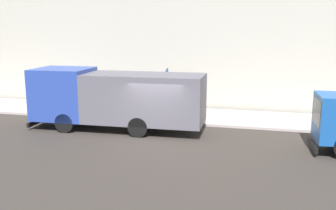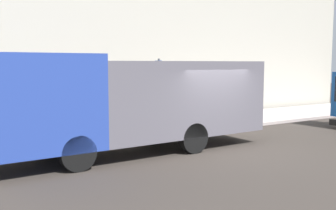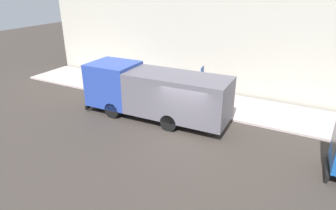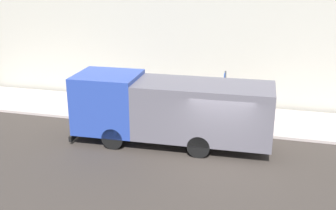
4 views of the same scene
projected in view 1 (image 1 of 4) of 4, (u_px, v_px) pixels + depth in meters
The scene contains 6 objects.
ground at pixel (154, 140), 17.24m from camera, with size 80.00×80.00×0.00m, color #37312C.
sidewalk at pixel (178, 115), 21.90m from camera, with size 3.83×30.00×0.12m, color #B1A39E.
building_facade at pixel (188, 10), 23.04m from camera, with size 0.50×30.00×11.84m, color #B6B2A3.
large_utility_truck at pixel (116, 97), 18.79m from camera, with size 2.64×8.51×2.94m.
pedestrian_walking at pixel (106, 100), 21.26m from camera, with size 0.44×0.44×1.64m.
street_sign_post at pixel (167, 90), 20.18m from camera, with size 0.44×0.08×2.74m.
Camera 1 is at (-15.94, -4.66, 4.94)m, focal length 41.63 mm.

